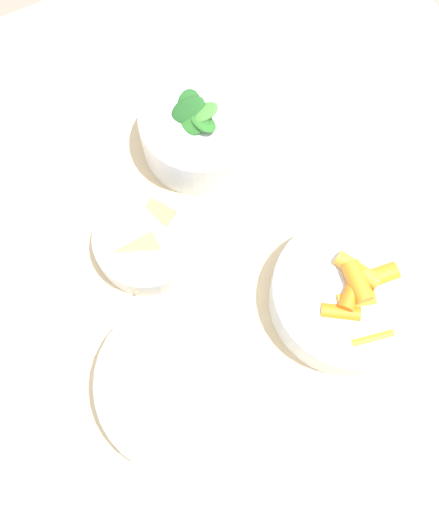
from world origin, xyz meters
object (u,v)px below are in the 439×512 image
(bowl_beans_hotdog, at_px, (185,383))
(bowl_cookies, at_px, (147,240))
(bowl_carrots, at_px, (350,294))
(bowl_greens, at_px, (201,129))

(bowl_beans_hotdog, height_order, bowl_cookies, bowl_beans_hotdog)
(bowl_cookies, bearing_deg, bowl_carrots, 135.61)
(bowl_carrots, distance_m, bowl_greens, 0.27)
(bowl_beans_hotdog, bearing_deg, bowl_carrots, -179.73)
(bowl_carrots, bearing_deg, bowl_cookies, -44.39)
(bowl_cookies, bearing_deg, bowl_beans_hotdog, 78.54)
(bowl_carrots, xyz_separation_m, bowl_beans_hotdog, (0.21, 0.00, -0.00))
(bowl_carrots, xyz_separation_m, bowl_cookies, (0.17, -0.17, -0.01))
(bowl_greens, height_order, bowl_cookies, bowl_greens)
(bowl_beans_hotdog, relative_size, bowl_cookies, 1.49)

